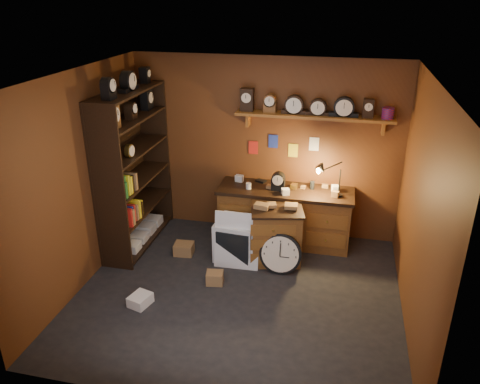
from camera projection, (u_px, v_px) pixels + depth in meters
name	position (u px, v px, depth m)	size (l,w,h in m)	color
floor	(238.00, 293.00, 5.93)	(4.00, 4.00, 0.00)	black
room_shell	(244.00, 163.00, 5.33)	(4.02, 3.62, 2.71)	brown
shelving_unit	(131.00, 164.00, 6.67)	(0.47, 1.60, 2.58)	black
workbench	(285.00, 213.00, 6.98)	(1.98, 0.66, 1.36)	brown
low_cabinet	(276.00, 232.00, 6.50)	(0.81, 0.73, 0.89)	brown
big_round_clock	(280.00, 254.00, 6.27)	(0.57, 0.18, 0.57)	black
white_panel	(237.00, 266.00, 6.52)	(0.61, 0.03, 0.82)	silver
mini_fridge	(237.00, 239.00, 6.63)	(0.59, 0.60, 0.57)	silver
floor_box_a	(184.00, 249.00, 6.78)	(0.27, 0.23, 0.17)	olive
floor_box_b	(140.00, 300.00, 5.70)	(0.22, 0.26, 0.13)	white
floor_box_c	(215.00, 278.00, 6.10)	(0.22, 0.18, 0.16)	olive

